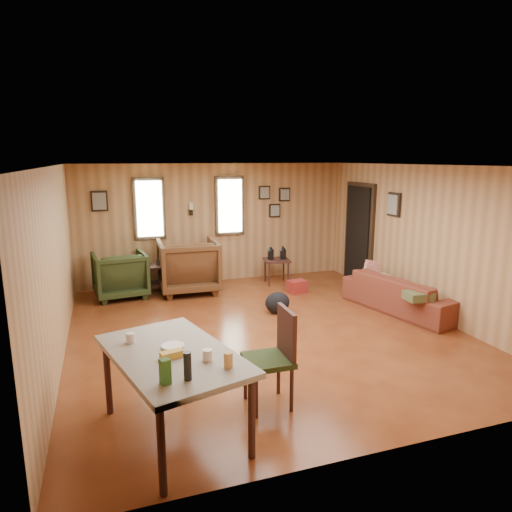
{
  "coord_description": "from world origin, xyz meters",
  "views": [
    {
      "loc": [
        -2.15,
        -5.99,
        2.5
      ],
      "look_at": [
        0.0,
        0.4,
        1.05
      ],
      "focal_mm": 32.0,
      "sensor_mm": 36.0,
      "label": 1
    }
  ],
  "objects_px": {
    "recliner_brown": "(188,263)",
    "end_table": "(154,274)",
    "side_table": "(277,258)",
    "recliner_green": "(120,273)",
    "dining_table": "(173,360)",
    "sofa": "(403,288)"
  },
  "relations": [
    {
      "from": "recliner_green",
      "to": "end_table",
      "type": "bearing_deg",
      "value": -173.27
    },
    {
      "from": "sofa",
      "to": "end_table",
      "type": "relative_size",
      "value": 3.24
    },
    {
      "from": "recliner_green",
      "to": "side_table",
      "type": "height_order",
      "value": "recliner_green"
    },
    {
      "from": "side_table",
      "to": "dining_table",
      "type": "height_order",
      "value": "dining_table"
    },
    {
      "from": "sofa",
      "to": "side_table",
      "type": "distance_m",
      "value": 2.65
    },
    {
      "from": "end_table",
      "to": "side_table",
      "type": "relative_size",
      "value": 0.81
    },
    {
      "from": "recliner_brown",
      "to": "recliner_green",
      "type": "height_order",
      "value": "recliner_brown"
    },
    {
      "from": "sofa",
      "to": "recliner_brown",
      "type": "xyz_separation_m",
      "value": [
        -3.17,
        2.24,
        0.15
      ]
    },
    {
      "from": "recliner_green",
      "to": "recliner_brown",
      "type": "bearing_deg",
      "value": 170.01
    },
    {
      "from": "side_table",
      "to": "end_table",
      "type": "bearing_deg",
      "value": 175.27
    },
    {
      "from": "dining_table",
      "to": "recliner_green",
      "type": "bearing_deg",
      "value": 78.34
    },
    {
      "from": "sofa",
      "to": "end_table",
      "type": "xyz_separation_m",
      "value": [
        -3.79,
        2.46,
        -0.05
      ]
    },
    {
      "from": "recliner_brown",
      "to": "dining_table",
      "type": "bearing_deg",
      "value": 80.27
    },
    {
      "from": "sofa",
      "to": "side_table",
      "type": "bearing_deg",
      "value": 18.32
    },
    {
      "from": "end_table",
      "to": "dining_table",
      "type": "height_order",
      "value": "dining_table"
    },
    {
      "from": "sofa",
      "to": "recliner_green",
      "type": "distance_m",
      "value": 4.98
    },
    {
      "from": "recliner_brown",
      "to": "end_table",
      "type": "distance_m",
      "value": 0.69
    },
    {
      "from": "sofa",
      "to": "recliner_brown",
      "type": "distance_m",
      "value": 3.89
    },
    {
      "from": "sofa",
      "to": "end_table",
      "type": "bearing_deg",
      "value": 44.05
    },
    {
      "from": "recliner_green",
      "to": "sofa",
      "type": "bearing_deg",
      "value": 145.36
    },
    {
      "from": "recliner_green",
      "to": "end_table",
      "type": "xyz_separation_m",
      "value": [
        0.62,
        0.15,
        -0.11
      ]
    },
    {
      "from": "recliner_brown",
      "to": "side_table",
      "type": "distance_m",
      "value": 1.8
    }
  ]
}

